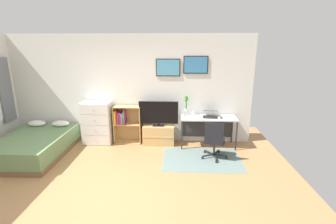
{
  "coord_description": "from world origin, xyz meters",
  "views": [
    {
      "loc": [
        1.26,
        -3.55,
        2.39
      ],
      "look_at": [
        1.01,
        1.5,
        1.02
      ],
      "focal_mm": 25.78,
      "sensor_mm": 36.0,
      "label": 1
    }
  ],
  "objects_px": {
    "bed": "(34,145)",
    "computer_mouse": "(221,118)",
    "bookshelf": "(125,122)",
    "tv_stand": "(159,135)",
    "television": "(158,114)",
    "dresser": "(98,123)",
    "desk": "(208,122)",
    "wine_glass": "(193,112)",
    "laptop": "(210,114)",
    "office_chair": "(214,139)",
    "bamboo_vase": "(186,106)"
  },
  "relations": [
    {
      "from": "office_chair",
      "to": "bamboo_vase",
      "type": "relative_size",
      "value": 1.71
    },
    {
      "from": "office_chair",
      "to": "dresser",
      "type": "bearing_deg",
      "value": 177.85
    },
    {
      "from": "bookshelf",
      "to": "computer_mouse",
      "type": "xyz_separation_m",
      "value": [
        2.38,
        -0.2,
        0.21
      ]
    },
    {
      "from": "computer_mouse",
      "to": "tv_stand",
      "type": "bearing_deg",
      "value": 174.59
    },
    {
      "from": "bookshelf",
      "to": "tv_stand",
      "type": "relative_size",
      "value": 1.23
    },
    {
      "from": "dresser",
      "to": "bamboo_vase",
      "type": "distance_m",
      "value": 2.27
    },
    {
      "from": "bed",
      "to": "bamboo_vase",
      "type": "xyz_separation_m",
      "value": [
        3.45,
        0.86,
        0.74
      ]
    },
    {
      "from": "wine_glass",
      "to": "dresser",
      "type": "bearing_deg",
      "value": 177.22
    },
    {
      "from": "office_chair",
      "to": "computer_mouse",
      "type": "distance_m",
      "value": 0.77
    },
    {
      "from": "laptop",
      "to": "bamboo_vase",
      "type": "distance_m",
      "value": 0.62
    },
    {
      "from": "television",
      "to": "computer_mouse",
      "type": "distance_m",
      "value": 1.52
    },
    {
      "from": "bed",
      "to": "bamboo_vase",
      "type": "distance_m",
      "value": 3.63
    },
    {
      "from": "dresser",
      "to": "wine_glass",
      "type": "relative_size",
      "value": 5.98
    },
    {
      "from": "tv_stand",
      "to": "laptop",
      "type": "xyz_separation_m",
      "value": [
        1.27,
        -0.02,
        0.56
      ]
    },
    {
      "from": "desk",
      "to": "bookshelf",
      "type": "bearing_deg",
      "value": 178.49
    },
    {
      "from": "tv_stand",
      "to": "office_chair",
      "type": "xyz_separation_m",
      "value": [
        1.27,
        -0.81,
        0.22
      ]
    },
    {
      "from": "dresser",
      "to": "laptop",
      "type": "relative_size",
      "value": 2.54
    },
    {
      "from": "bed",
      "to": "computer_mouse",
      "type": "bearing_deg",
      "value": 7.27
    },
    {
      "from": "television",
      "to": "wine_glass",
      "type": "xyz_separation_m",
      "value": [
        0.85,
        -0.11,
        0.08
      ]
    },
    {
      "from": "television",
      "to": "bookshelf",
      "type": "bearing_deg",
      "value": 174.76
    },
    {
      "from": "wine_glass",
      "to": "bamboo_vase",
      "type": "bearing_deg",
      "value": 129.39
    },
    {
      "from": "bookshelf",
      "to": "dresser",
      "type": "bearing_deg",
      "value": -174.04
    },
    {
      "from": "bookshelf",
      "to": "office_chair",
      "type": "bearing_deg",
      "value": -22.18
    },
    {
      "from": "computer_mouse",
      "to": "bamboo_vase",
      "type": "distance_m",
      "value": 0.89
    },
    {
      "from": "office_chair",
      "to": "bamboo_vase",
      "type": "height_order",
      "value": "bamboo_vase"
    },
    {
      "from": "dresser",
      "to": "tv_stand",
      "type": "distance_m",
      "value": 1.58
    },
    {
      "from": "bookshelf",
      "to": "desk",
      "type": "bearing_deg",
      "value": -1.51
    },
    {
      "from": "bookshelf",
      "to": "tv_stand",
      "type": "distance_m",
      "value": 0.92
    },
    {
      "from": "tv_stand",
      "to": "wine_glass",
      "type": "distance_m",
      "value": 1.07
    },
    {
      "from": "computer_mouse",
      "to": "laptop",
      "type": "bearing_deg",
      "value": 152.98
    },
    {
      "from": "bed",
      "to": "television",
      "type": "relative_size",
      "value": 2.07
    },
    {
      "from": "tv_stand",
      "to": "laptop",
      "type": "bearing_deg",
      "value": -0.76
    },
    {
      "from": "bookshelf",
      "to": "desk",
      "type": "relative_size",
      "value": 0.71
    },
    {
      "from": "television",
      "to": "desk",
      "type": "height_order",
      "value": "television"
    },
    {
      "from": "bookshelf",
      "to": "bed",
      "type": "bearing_deg",
      "value": -156.13
    },
    {
      "from": "desk",
      "to": "wine_glass",
      "type": "relative_size",
      "value": 7.45
    },
    {
      "from": "television",
      "to": "laptop",
      "type": "bearing_deg",
      "value": 0.25
    },
    {
      "from": "bed",
      "to": "laptop",
      "type": "xyz_separation_m",
      "value": [
        4.04,
        0.77,
        0.57
      ]
    },
    {
      "from": "office_chair",
      "to": "bed",
      "type": "bearing_deg",
      "value": -166.71
    },
    {
      "from": "laptop",
      "to": "computer_mouse",
      "type": "distance_m",
      "value": 0.28
    },
    {
      "from": "desk",
      "to": "wine_glass",
      "type": "xyz_separation_m",
      "value": [
        -0.37,
        -0.13,
        0.27
      ]
    },
    {
      "from": "dresser",
      "to": "laptop",
      "type": "bearing_deg",
      "value": -0.04
    },
    {
      "from": "wine_glass",
      "to": "office_chair",
      "type": "bearing_deg",
      "value": -58.07
    },
    {
      "from": "bed",
      "to": "wine_glass",
      "type": "bearing_deg",
      "value": 9.02
    },
    {
      "from": "bed",
      "to": "computer_mouse",
      "type": "xyz_separation_m",
      "value": [
        4.29,
        0.64,
        0.52
      ]
    },
    {
      "from": "tv_stand",
      "to": "computer_mouse",
      "type": "xyz_separation_m",
      "value": [
        1.52,
        -0.14,
        0.51
      ]
    },
    {
      "from": "dresser",
      "to": "computer_mouse",
      "type": "bearing_deg",
      "value": -2.4
    },
    {
      "from": "bookshelf",
      "to": "desk",
      "type": "distance_m",
      "value": 2.08
    },
    {
      "from": "bookshelf",
      "to": "laptop",
      "type": "xyz_separation_m",
      "value": [
        2.13,
        -0.07,
        0.26
      ]
    },
    {
      "from": "desk",
      "to": "office_chair",
      "type": "height_order",
      "value": "office_chair"
    }
  ]
}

